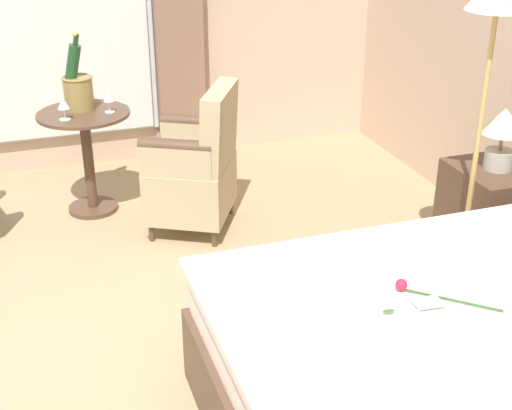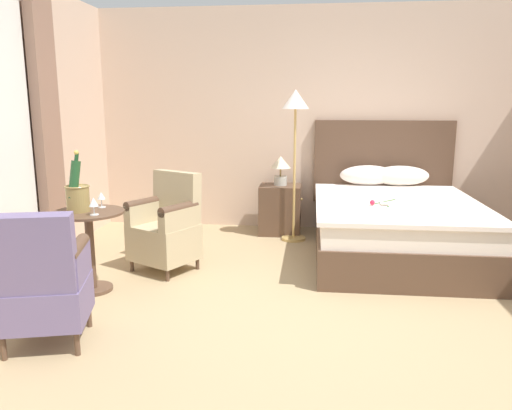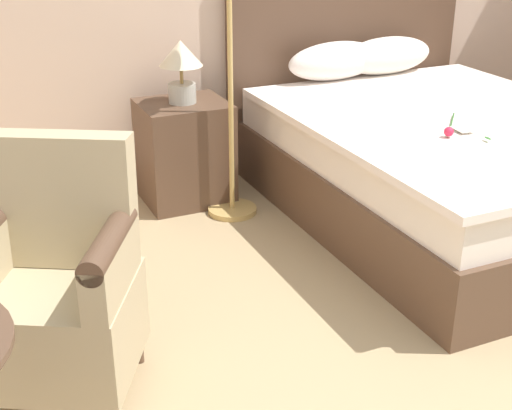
# 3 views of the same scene
# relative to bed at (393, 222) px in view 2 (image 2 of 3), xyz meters

# --- Properties ---
(ground_plane) EXTENTS (7.17, 7.17, 0.00)m
(ground_plane) POSITION_rel_bed_xyz_m (-0.72, -1.66, -0.35)
(ground_plane) COLOR tan
(wall_headboard_side) EXTENTS (5.79, 0.12, 2.73)m
(wall_headboard_side) POSITION_rel_bed_xyz_m (-0.72, 1.14, 1.02)
(wall_headboard_side) COLOR beige
(wall_headboard_side) RESTS_ON ground
(bed) EXTENTS (1.67, 2.25, 1.37)m
(bed) POSITION_rel_bed_xyz_m (0.00, 0.00, 0.00)
(bed) COLOR brown
(bed) RESTS_ON ground
(nightstand) EXTENTS (0.52, 0.43, 0.60)m
(nightstand) POSITION_rel_bed_xyz_m (-1.24, 0.74, -0.05)
(nightstand) COLOR brown
(nightstand) RESTS_ON ground
(bedside_lamp) EXTENTS (0.24, 0.24, 0.35)m
(bedside_lamp) POSITION_rel_bed_xyz_m (-1.24, 0.74, 0.48)
(bedside_lamp) COLOR #B1B1A6
(bedside_lamp) RESTS_ON nightstand
(floor_lamp_brass) EXTENTS (0.30, 0.30, 1.73)m
(floor_lamp_brass) POSITION_rel_bed_xyz_m (-1.06, 0.45, 1.07)
(floor_lamp_brass) COLOR tan
(floor_lamp_brass) RESTS_ON ground
(side_table_round) EXTENTS (0.60, 0.60, 0.69)m
(side_table_round) POSITION_rel_bed_xyz_m (-2.71, -1.36, 0.10)
(side_table_round) COLOR brown
(side_table_round) RESTS_ON ground
(champagne_bucket) EXTENTS (0.20, 0.20, 0.51)m
(champagne_bucket) POSITION_rel_bed_xyz_m (-2.78, -1.37, 0.50)
(champagne_bucket) COLOR olive
(champagne_bucket) RESTS_ON side_table_round
(wine_glass_near_bucket) EXTENTS (0.07, 0.07, 0.14)m
(wine_glass_near_bucket) POSITION_rel_bed_xyz_m (-2.60, -1.48, 0.45)
(wine_glass_near_bucket) COLOR white
(wine_glass_near_bucket) RESTS_ON side_table_round
(wine_glass_near_edge) EXTENTS (0.07, 0.07, 0.13)m
(wine_glass_near_edge) POSITION_rel_bed_xyz_m (-2.66, -1.19, 0.44)
(wine_glass_near_edge) COLOR white
(wine_glass_near_edge) RESTS_ON side_table_round
(armchair_by_window) EXTENTS (0.72, 0.70, 0.94)m
(armchair_by_window) POSITION_rel_bed_xyz_m (-2.23, -0.74, 0.07)
(armchair_by_window) COLOR brown
(armchair_by_window) RESTS_ON ground
(armchair_facing_bed) EXTENTS (0.63, 0.64, 0.93)m
(armchair_facing_bed) POSITION_rel_bed_xyz_m (-2.58, -2.34, 0.09)
(armchair_facing_bed) COLOR brown
(armchair_facing_bed) RESTS_ON ground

